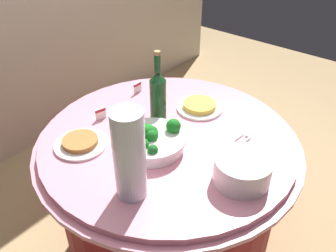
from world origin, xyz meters
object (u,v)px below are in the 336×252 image
wine_bottle (158,95)px  label_placard_front (138,87)px  plate_stack (242,170)px  food_plate_fried_egg (200,106)px  label_placard_mid (101,113)px  broccoli_bowl (152,140)px  decorative_fruit_vase (130,158)px  food_plate_peanuts (80,143)px  serving_tongs (237,143)px

wine_bottle → label_placard_front: size_ratio=6.11×
plate_stack → food_plate_fried_egg: size_ratio=0.95×
food_plate_fried_egg → label_placard_mid: size_ratio=4.00×
broccoli_bowl → food_plate_fried_egg: broccoli_bowl is taller
decorative_fruit_vase → food_plate_peanuts: 0.39m
wine_bottle → label_placard_front: (0.12, 0.25, -0.10)m
broccoli_bowl → serving_tongs: 0.36m
broccoli_bowl → label_placard_mid: 0.33m
broccoli_bowl → serving_tongs: broccoli_bowl is taller
label_placard_front → label_placard_mid: same height
wine_bottle → label_placard_mid: size_ratio=6.11×
broccoli_bowl → food_plate_fried_egg: 0.38m
plate_stack → serving_tongs: size_ratio=1.25×
label_placard_mid → decorative_fruit_vase: bearing=-119.5°
wine_bottle → label_placard_mid: (-0.17, 0.21, -0.10)m
food_plate_peanuts → label_placard_front: 0.50m
serving_tongs → food_plate_peanuts: (-0.42, 0.50, 0.01)m
broccoli_bowl → label_placard_mid: broccoli_bowl is taller
serving_tongs → food_plate_peanuts: bearing=130.3°
wine_bottle → serving_tongs: 0.40m
broccoli_bowl → label_placard_mid: bearing=87.3°
decorative_fruit_vase → serving_tongs: bearing=-16.4°
food_plate_fried_egg → label_placard_mid: 0.47m
plate_stack → label_placard_mid: 0.71m
wine_bottle → broccoli_bowl: bearing=-145.8°
plate_stack → food_plate_fried_egg: plate_stack is taller
decorative_fruit_vase → label_placard_front: decorative_fruit_vase is taller
wine_bottle → label_placard_mid: wine_bottle is taller
decorative_fruit_vase → label_placard_front: bearing=41.9°
decorative_fruit_vase → serving_tongs: 0.53m
wine_bottle → decorative_fruit_vase: size_ratio=0.99×
food_plate_peanuts → food_plate_fried_egg: bearing=-21.4°
plate_stack → decorative_fruit_vase: decorative_fruit_vase is taller
decorative_fruit_vase → wine_bottle: bearing=29.6°
label_placard_front → wine_bottle: bearing=-116.6°
food_plate_peanuts → serving_tongs: bearing=-49.7°
label_placard_mid → label_placard_front: bearing=8.1°
food_plate_peanuts → label_placard_front: size_ratio=4.00×
broccoli_bowl → label_placard_front: 0.48m
decorative_fruit_vase → label_placard_mid: bearing=60.5°
plate_stack → food_plate_peanuts: bearing=111.2°
decorative_fruit_vase → label_placard_mid: size_ratio=6.18×
decorative_fruit_vase → label_placard_front: (0.54, 0.49, -0.13)m
food_plate_fried_egg → label_placard_front: 0.35m
plate_stack → serving_tongs: (0.18, 0.12, -0.05)m
wine_bottle → serving_tongs: bearing=-80.4°
broccoli_bowl → wine_bottle: wine_bottle is taller
label_placard_mid → serving_tongs: bearing=-68.5°
label_placard_mid → plate_stack: bearing=-86.0°
wine_bottle → decorative_fruit_vase: bearing=-150.4°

